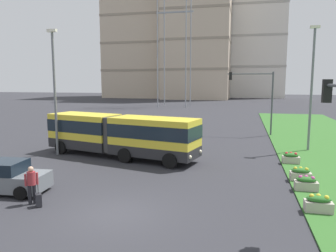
{
  "coord_description": "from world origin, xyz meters",
  "views": [
    {
      "loc": [
        5.04,
        -12.08,
        5.48
      ],
      "look_at": [
        -0.33,
        11.06,
        2.2
      ],
      "focal_mm": 34.84,
      "sensor_mm": 36.0,
      "label": 1
    }
  ],
  "objects": [
    {
      "name": "streetlight_left",
      "position": [
        -8.5,
        9.44,
        5.03
      ],
      "size": [
        0.7,
        0.28,
        9.17
      ],
      "color": "slate",
      "rests_on": "ground"
    },
    {
      "name": "car_maroon_sedan",
      "position": [
        -6.04,
        20.28,
        0.75
      ],
      "size": [
        4.55,
        2.35,
        1.58
      ],
      "color": "maroon",
      "rests_on": "ground"
    },
    {
      "name": "rolling_suitcase",
      "position": [
        -3.6,
        -0.01,
        0.31
      ],
      "size": [
        0.42,
        0.43,
        0.97
      ],
      "color": "#232328",
      "rests_on": "ground"
    },
    {
      "name": "streetlight_median",
      "position": [
        10.12,
        15.02,
        5.26
      ],
      "size": [
        0.7,
        0.28,
        9.63
      ],
      "color": "slate",
      "rests_on": "ground"
    },
    {
      "name": "ground_plane",
      "position": [
        0.0,
        0.0,
        0.0
      ],
      "size": [
        260.0,
        260.0,
        0.0
      ],
      "primitive_type": "plane",
      "color": "#2D2D33"
    },
    {
      "name": "apartment_tower_centre",
      "position": [
        7.92,
        106.01,
        19.66
      ],
      "size": [
        19.89,
        17.63,
        39.28
      ],
      "color": "silver",
      "rests_on": "ground"
    },
    {
      "name": "pedestrian_crossing",
      "position": [
        -4.05,
        0.19,
        1.0
      ],
      "size": [
        0.46,
        0.41,
        1.74
      ],
      "color": "black",
      "rests_on": "ground"
    },
    {
      "name": "articulated_bus",
      "position": [
        -3.6,
        9.74,
        1.65
      ],
      "size": [
        12.04,
        5.29,
        3.0
      ],
      "color": "yellow",
      "rests_on": "ground"
    },
    {
      "name": "flower_planter_3",
      "position": [
        8.22,
        10.34,
        0.43
      ],
      "size": [
        1.1,
        0.56,
        0.74
      ],
      "color": "#B7AD9E",
      "rests_on": "grass_median"
    },
    {
      "name": "apartment_tower_westcentre",
      "position": [
        -9.42,
        89.34,
        25.81
      ],
      "size": [
        20.05,
        15.1,
        51.58
      ],
      "color": "#C6B299",
      "rests_on": "ground"
    },
    {
      "name": "traffic_light_far_right",
      "position": [
        6.37,
        22.0,
        4.41
      ],
      "size": [
        4.53,
        0.28,
        6.4
      ],
      "color": "#474C51",
      "rests_on": "ground"
    },
    {
      "name": "apartment_tower_west",
      "position": [
        -30.0,
        97.02,
        21.56
      ],
      "size": [
        20.74,
        20.11,
        43.08
      ],
      "color": "#C6B299",
      "rests_on": "ground"
    },
    {
      "name": "flower_planter_1",
      "position": [
        8.22,
        4.79,
        0.43
      ],
      "size": [
        1.1,
        0.56,
        0.74
      ],
      "color": "#B7AD9E",
      "rests_on": "grass_median"
    },
    {
      "name": "flower_planter_2",
      "position": [
        8.22,
        6.46,
        0.43
      ],
      "size": [
        1.1,
        0.56,
        0.74
      ],
      "color": "#B7AD9E",
      "rests_on": "grass_median"
    },
    {
      "name": "transmission_pylon",
      "position": [
        -9.72,
        57.78,
        16.63
      ],
      "size": [
        9.0,
        6.24,
        30.43
      ],
      "color": "gray",
      "rests_on": "ground"
    },
    {
      "name": "car_grey_wagon",
      "position": [
        -6.54,
        1.32,
        0.75
      ],
      "size": [
        4.53,
        2.31,
        1.58
      ],
      "color": "slate",
      "rests_on": "ground"
    },
    {
      "name": "flower_planter_0",
      "position": [
        8.22,
        2.0,
        0.43
      ],
      "size": [
        1.1,
        0.56,
        0.74
      ],
      "color": "#B7AD9E",
      "rests_on": "grass_median"
    }
  ]
}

